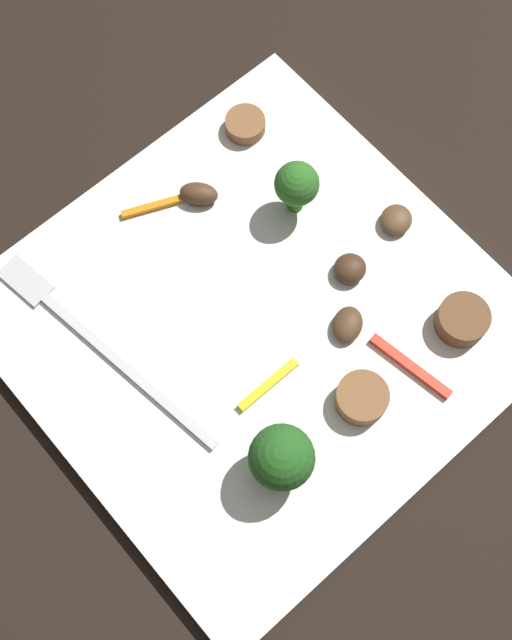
% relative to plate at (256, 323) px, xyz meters
% --- Properties ---
extents(ground_plane, '(1.40, 1.40, 0.00)m').
position_rel_plate_xyz_m(ground_plane, '(0.00, 0.00, -0.01)').
color(ground_plane, black).
extents(plate, '(0.28, 0.28, 0.01)m').
position_rel_plate_xyz_m(plate, '(0.00, 0.00, 0.00)').
color(plate, white).
rests_on(plate, ground_plane).
extents(fork, '(0.18, 0.04, 0.00)m').
position_rel_plate_xyz_m(fork, '(0.06, 0.09, 0.01)').
color(fork, silver).
rests_on(fork, plate).
extents(broccoli_floret_0, '(0.03, 0.03, 0.04)m').
position_rel_plate_xyz_m(broccoli_floret_0, '(0.04, -0.07, 0.03)').
color(broccoli_floret_0, '#347525').
rests_on(broccoli_floret_0, plate).
extents(broccoli_floret_1, '(0.04, 0.04, 0.05)m').
position_rel_plate_xyz_m(broccoli_floret_1, '(-0.08, 0.05, 0.03)').
color(broccoli_floret_1, '#296420').
rests_on(broccoli_floret_1, plate).
extents(sausage_slice_0, '(0.04, 0.04, 0.02)m').
position_rel_plate_xyz_m(sausage_slice_0, '(-0.09, -0.09, 0.01)').
color(sausage_slice_0, brown).
rests_on(sausage_slice_0, plate).
extents(sausage_slice_1, '(0.03, 0.03, 0.01)m').
position_rel_plate_xyz_m(sausage_slice_1, '(0.11, -0.09, 0.01)').
color(sausage_slice_1, brown).
rests_on(sausage_slice_1, plate).
extents(sausage_slice_2, '(0.04, 0.04, 0.01)m').
position_rel_plate_xyz_m(sausage_slice_2, '(-0.08, -0.01, 0.01)').
color(sausage_slice_2, brown).
rests_on(sausage_slice_2, plate).
extents(mushroom_0, '(0.03, 0.03, 0.01)m').
position_rel_plate_xyz_m(mushroom_0, '(-0.04, -0.04, 0.01)').
color(mushroom_0, '#4C331E').
rests_on(mushroom_0, plate).
extents(mushroom_1, '(0.03, 0.03, 0.01)m').
position_rel_plate_xyz_m(mushroom_1, '(-0.01, -0.11, 0.01)').
color(mushroom_1, brown).
rests_on(mushroom_1, plate).
extents(mushroom_2, '(0.02, 0.02, 0.01)m').
position_rel_plate_xyz_m(mushroom_2, '(-0.01, -0.07, 0.01)').
color(mushroom_2, '#422B19').
rests_on(mushroom_2, plate).
extents(mushroom_3, '(0.03, 0.03, 0.01)m').
position_rel_plate_xyz_m(mushroom_3, '(0.09, -0.03, 0.01)').
color(mushroom_3, '#4C331E').
rests_on(mushroom_3, plate).
extents(pepper_strip_0, '(0.01, 0.05, 0.00)m').
position_rel_plate_xyz_m(pepper_strip_0, '(-0.04, 0.02, 0.01)').
color(pepper_strip_0, yellow).
rests_on(pepper_strip_0, plate).
extents(pepper_strip_1, '(0.06, 0.02, 0.00)m').
position_rel_plate_xyz_m(pepper_strip_1, '(-0.09, -0.05, 0.01)').
color(pepper_strip_1, red).
rests_on(pepper_strip_1, plate).
extents(pepper_strip_2, '(0.02, 0.04, 0.00)m').
position_rel_plate_xyz_m(pepper_strip_2, '(0.10, 0.00, 0.01)').
color(pepper_strip_2, orange).
rests_on(pepper_strip_2, plate).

